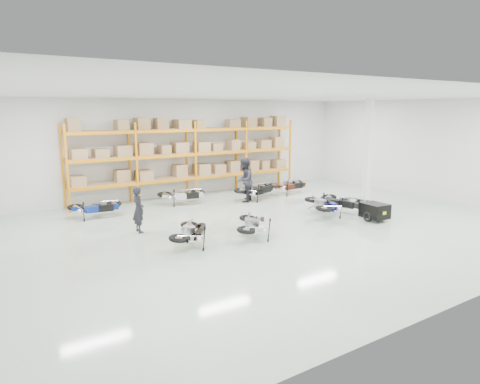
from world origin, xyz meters
TOP-DOWN VIEW (x-y plane):
  - room at (0.00, 0.00)m, footprint 18.00×18.00m
  - pallet_rack at (-0.00, 6.45)m, footprint 11.28×0.98m
  - structural_column at (5.20, 0.50)m, footprint 0.25×0.25m
  - moto_blue_centre at (2.44, 0.15)m, footprint 1.66×2.07m
  - moto_silver_left at (-1.42, -0.70)m, footprint 1.72×1.91m
  - moto_black_far_left at (-3.47, -0.38)m, footprint 1.74×1.87m
  - moto_touring_right at (3.49, 0.19)m, footprint 1.27×1.99m
  - trailer at (3.49, -1.41)m, footprint 0.81×1.54m
  - moto_back_a at (-4.95, 4.66)m, footprint 1.80×1.08m
  - moto_back_b at (-1.18, 5.00)m, footprint 1.91×1.21m
  - moto_back_c at (2.08, 4.11)m, footprint 2.07×1.41m
  - moto_back_d at (4.16, 4.32)m, footprint 1.80×0.91m
  - person_left at (-4.27, 1.88)m, footprint 0.38×0.57m
  - person_back at (1.36, 3.98)m, footprint 1.19×1.17m

SIDE VIEW (x-z plane):
  - trailer at x=3.49m, z-range 0.05..0.70m
  - moto_back_a at x=-4.95m, z-range -0.03..1.07m
  - moto_black_far_left at x=-3.47m, z-range -0.03..1.08m
  - moto_silver_left at x=-1.42m, z-range -0.03..1.09m
  - moto_back_b at x=-1.18m, z-range -0.03..1.11m
  - moto_back_d at x=4.16m, z-range -0.03..1.13m
  - moto_touring_right at x=3.49m, z-range -0.03..1.16m
  - moto_blue_centre at x=2.44m, z-range -0.03..1.17m
  - moto_back_c at x=2.08m, z-range -0.03..1.19m
  - person_left at x=-4.27m, z-range 0.00..1.54m
  - person_back at x=1.36m, z-range 0.00..1.93m
  - room at x=0.00m, z-range -6.75..11.25m
  - structural_column at x=5.20m, z-range 0.00..4.50m
  - pallet_rack at x=0.00m, z-range 0.45..4.07m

